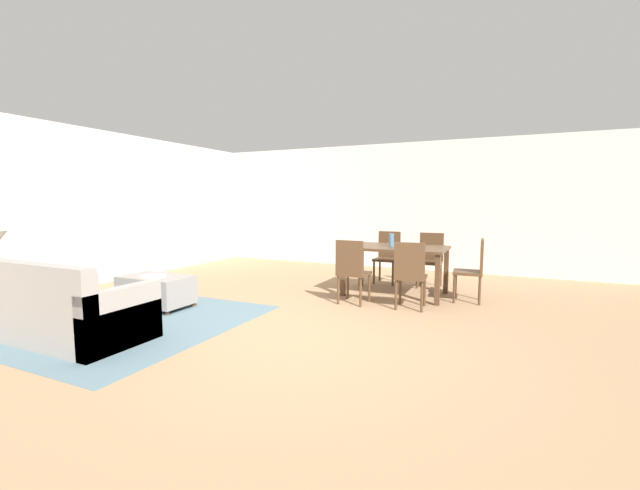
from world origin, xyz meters
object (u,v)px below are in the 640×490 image
object	(u,v)px
ottoman_table	(156,290)
vase_centerpiece	(391,240)
dining_chair_head_east	(474,267)
couch	(60,311)
dining_chair_far_right	(430,257)
dining_chair_near_left	(352,268)
dining_chair_near_right	(410,272)
dining_chair_far_left	(388,254)
dining_table	(396,252)
book_on_ottoman	(153,276)

from	to	relation	value
ottoman_table	vase_centerpiece	bearing A→B (deg)	38.85
dining_chair_head_east	couch	bearing A→B (deg)	-137.51
dining_chair_far_right	vase_centerpiece	bearing A→B (deg)	-118.74
dining_chair_near_left	vase_centerpiece	xyz separation A→B (m)	(0.33, 0.87, 0.34)
dining_chair_near_right	dining_chair_far_left	bearing A→B (deg)	114.85
dining_table	dining_chair_head_east	bearing A→B (deg)	0.05
ottoman_table	vase_centerpiece	world-z (taller)	vase_centerpiece
dining_chair_near_left	dining_chair_head_east	bearing A→B (deg)	29.35
ottoman_table	dining_chair_head_east	size ratio (longest dim) A/B	1.04
ottoman_table	book_on_ottoman	distance (m)	0.22
dining_chair_near_right	dining_chair_head_east	xyz separation A→B (m)	(0.74, 0.81, 0.00)
couch	ottoman_table	xyz separation A→B (m)	(-0.06, 1.37, -0.04)
couch	vase_centerpiece	xyz separation A→B (m)	(2.64, 3.54, 0.57)
couch	dining_chair_head_east	size ratio (longest dim) A/B	2.07
ottoman_table	dining_chair_far_left	distance (m)	3.89
dining_chair_far_right	vase_centerpiece	xyz separation A→B (m)	(-0.46, -0.84, 0.34)
ottoman_table	dining_chair_head_east	bearing A→B (deg)	28.99
dining_chair_far_left	dining_chair_far_right	xyz separation A→B (m)	(0.76, -0.03, 0.00)
dining_table	dining_chair_near_left	size ratio (longest dim) A/B	1.68
dining_chair_head_east	book_on_ottoman	distance (m)	4.50
dining_chair_near_left	dining_chair_far_left	size ratio (longest dim) A/B	1.00
dining_chair_far_left	book_on_ottoman	size ratio (longest dim) A/B	3.54
dining_chair_near_right	book_on_ottoman	distance (m)	3.46
ottoman_table	dining_table	world-z (taller)	dining_table
dining_chair_far_right	book_on_ottoman	world-z (taller)	dining_chair_far_right
couch	ottoman_table	world-z (taller)	couch
vase_centerpiece	dining_chair_far_right	bearing A→B (deg)	61.26
couch	dining_chair_near_right	xyz separation A→B (m)	(3.12, 2.73, 0.23)
dining_chair_near_right	vase_centerpiece	bearing A→B (deg)	120.82
dining_chair_near_left	book_on_ottoman	xyz separation A→B (m)	(-2.34, -1.38, -0.06)
ottoman_table	dining_table	size ratio (longest dim) A/B	0.62
couch	dining_chair_far_left	bearing A→B (deg)	62.03
ottoman_table	book_on_ottoman	size ratio (longest dim) A/B	3.67
ottoman_table	dining_table	bearing A→B (deg)	38.13
dining_chair_head_east	dining_chair_far_left	bearing A→B (deg)	150.22
dining_table	dining_chair_far_right	world-z (taller)	dining_chair_far_right
ottoman_table	dining_chair_far_right	xyz separation A→B (m)	(3.16, 3.01, 0.27)
dining_chair_near_left	book_on_ottoman	distance (m)	2.71
dining_chair_near_left	dining_chair_far_left	world-z (taller)	same
dining_chair_near_left	vase_centerpiece	bearing A→B (deg)	69.40
dining_chair_head_east	book_on_ottoman	xyz separation A→B (m)	(-3.89, -2.25, -0.06)
dining_chair_far_right	dining_chair_head_east	distance (m)	1.14
dining_table	book_on_ottoman	distance (m)	3.55
dining_chair_near_right	book_on_ottoman	xyz separation A→B (m)	(-3.15, -1.44, -0.06)
ottoman_table	dining_chair_far_right	bearing A→B (deg)	43.65
couch	book_on_ottoman	distance (m)	1.30
couch	ottoman_table	distance (m)	1.37
couch	dining_chair_head_east	bearing A→B (deg)	42.49
dining_table	dining_chair_far_right	xyz separation A→B (m)	(0.39, 0.84, -0.15)
dining_chair_far_left	dining_chair_near_left	bearing A→B (deg)	-91.05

